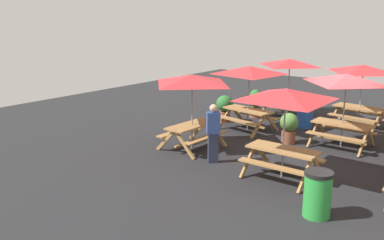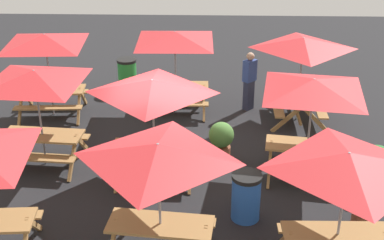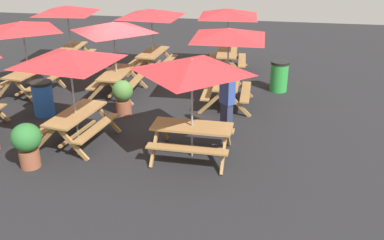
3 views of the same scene
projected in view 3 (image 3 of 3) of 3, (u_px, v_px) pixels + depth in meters
ground_plane at (126, 98)px, 13.30m from camera, size 27.27×27.27×0.00m
picnic_table_0 at (229, 39)px, 11.98m from camera, size 2.83×2.83×2.34m
picnic_table_1 at (192, 73)px, 9.08m from camera, size 2.04×2.04×2.34m
picnic_table_2 at (114, 32)px, 12.78m from camera, size 2.00×2.00×2.34m
picnic_table_4 at (228, 17)px, 15.08m from camera, size 2.82×2.82×2.34m
picnic_table_5 at (67, 14)px, 15.69m from camera, size 2.82×2.82×2.34m
picnic_table_6 at (23, 32)px, 12.90m from camera, size 2.20×2.20×2.34m
picnic_table_7 at (70, 63)px, 9.76m from camera, size 2.80×2.80×2.34m
picnic_table_8 at (152, 18)px, 15.04m from camera, size 2.82×2.82×2.34m
trash_bin_blue at (43, 98)px, 11.91m from camera, size 0.59×0.59×0.98m
trash_bin_green at (279, 76)px, 13.75m from camera, size 0.59×0.59×0.98m
potted_plant_0 at (123, 96)px, 11.92m from camera, size 0.58×0.58×1.00m
potted_plant_2 at (27, 142)px, 9.18m from camera, size 0.64×0.64×1.02m
person_standing at (227, 102)px, 10.56m from camera, size 0.41×0.41×1.67m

